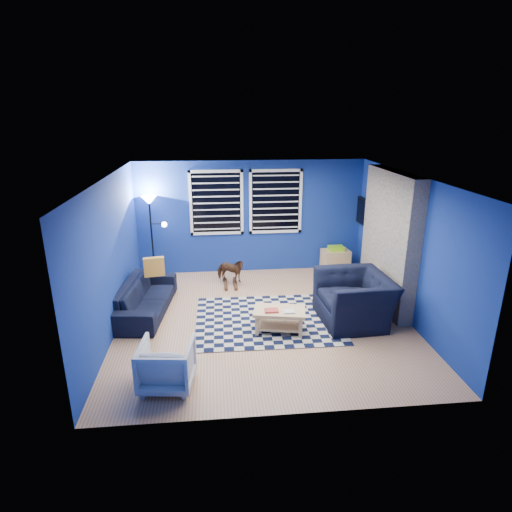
{
  "coord_description": "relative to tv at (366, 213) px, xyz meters",
  "views": [
    {
      "loc": [
        -0.82,
        -6.73,
        3.48
      ],
      "look_at": [
        -0.1,
        0.3,
        1.09
      ],
      "focal_mm": 30.0,
      "sensor_mm": 36.0,
      "label": 1
    }
  ],
  "objects": [
    {
      "name": "wall_left",
      "position": [
        -4.95,
        -2.0,
        -0.15
      ],
      "size": [
        0.0,
        5.0,
        5.0
      ],
      "primitive_type": "plane",
      "rotation": [
        1.57,
        0.0,
        1.57
      ],
      "color": "navy",
      "rests_on": "floor"
    },
    {
      "name": "armchair_bent",
      "position": [
        -3.94,
        -3.77,
        -1.08
      ],
      "size": [
        0.77,
        0.78,
        0.64
      ],
      "primitive_type": "imported",
      "rotation": [
        0.0,
        0.0,
        3.02
      ],
      "color": "gray",
      "rests_on": "floor"
    },
    {
      "name": "fireplace",
      "position": [
        -0.09,
        -1.5,
        -0.2
      ],
      "size": [
        0.65,
        2.0,
        2.5
      ],
      "color": "gray",
      "rests_on": "floor"
    },
    {
      "name": "wall_right",
      "position": [
        0.05,
        -2.0,
        -0.15
      ],
      "size": [
        0.0,
        5.0,
        5.0
      ],
      "primitive_type": "plane",
      "rotation": [
        1.57,
        0.0,
        -1.57
      ],
      "color": "navy",
      "rests_on": "floor"
    },
    {
      "name": "armchair_big",
      "position": [
        -0.89,
        -2.19,
        -0.98
      ],
      "size": [
        1.35,
        1.2,
        0.84
      ],
      "primitive_type": "imported",
      "rotation": [
        0.0,
        0.0,
        -1.51
      ],
      "color": "black",
      "rests_on": "floor"
    },
    {
      "name": "rocking_horse",
      "position": [
        -2.96,
        -0.37,
        -1.06
      ],
      "size": [
        0.51,
        0.69,
        0.53
      ],
      "primitive_type": "imported",
      "rotation": [
        0.0,
        0.0,
        1.16
      ],
      "color": "#4B2618",
      "rests_on": "floor"
    },
    {
      "name": "tv",
      "position": [
        0.0,
        0.0,
        0.0
      ],
      "size": [
        0.07,
        1.0,
        0.58
      ],
      "color": "black",
      "rests_on": "wall_right"
    },
    {
      "name": "coffee_table",
      "position": [
        -2.24,
        -2.45,
        -1.11
      ],
      "size": [
        0.92,
        0.64,
        0.42
      ],
      "rotation": [
        0.0,
        0.0,
        -0.2
      ],
      "color": "#DCB47B",
      "rests_on": "rug"
    },
    {
      "name": "wall_back",
      "position": [
        -2.45,
        0.5,
        -0.15
      ],
      "size": [
        5.0,
        0.0,
        5.0
      ],
      "primitive_type": "plane",
      "rotation": [
        1.57,
        0.0,
        0.0
      ],
      "color": "navy",
      "rests_on": "floor"
    },
    {
      "name": "rug",
      "position": [
        -2.38,
        -2.02,
        -1.39
      ],
      "size": [
        2.53,
        2.03,
        0.02
      ],
      "primitive_type": "cube",
      "rotation": [
        0.0,
        0.0,
        -0.01
      ],
      "color": "black",
      "rests_on": "floor"
    },
    {
      "name": "sofa",
      "position": [
        -4.54,
        -1.48,
        -1.11
      ],
      "size": [
        2.04,
        0.99,
        0.57
      ],
      "primitive_type": "imported",
      "rotation": [
        0.0,
        0.0,
        1.46
      ],
      "color": "black",
      "rests_on": "floor"
    },
    {
      "name": "ceiling",
      "position": [
        -2.45,
        -2.0,
        1.1
      ],
      "size": [
        5.0,
        5.0,
        0.0
      ],
      "primitive_type": "plane",
      "rotation": [
        3.14,
        0.0,
        0.0
      ],
      "color": "white",
      "rests_on": "wall_back"
    },
    {
      "name": "cabinet",
      "position": [
        -0.53,
        0.25,
        -1.14
      ],
      "size": [
        0.64,
        0.46,
        0.59
      ],
      "rotation": [
        0.0,
        0.0,
        0.1
      ],
      "color": "#DCB47B",
      "rests_on": "floor"
    },
    {
      "name": "floor",
      "position": [
        -2.45,
        -2.0,
        -1.4
      ],
      "size": [
        5.0,
        5.0,
        0.0
      ],
      "primitive_type": "plane",
      "color": "tan",
      "rests_on": "ground"
    },
    {
      "name": "window_left",
      "position": [
        -3.2,
        0.46,
        0.2
      ],
      "size": [
        1.17,
        0.06,
        1.42
      ],
      "color": "black",
      "rests_on": "wall_back"
    },
    {
      "name": "throw_pillow",
      "position": [
        -4.39,
        -1.14,
        -0.65
      ],
      "size": [
        0.39,
        0.18,
        0.36
      ],
      "primitive_type": "cube",
      "rotation": [
        0.0,
        0.0,
        0.19
      ],
      "color": "#C9882F",
      "rests_on": "sofa"
    },
    {
      "name": "window_right",
      "position": [
        -1.9,
        0.46,
        0.2
      ],
      "size": [
        1.17,
        0.06,
        1.42
      ],
      "color": "black",
      "rests_on": "wall_back"
    },
    {
      "name": "floor_lamp",
      "position": [
        -4.58,
        0.25,
        0.08
      ],
      "size": [
        0.49,
        0.3,
        1.81
      ],
      "color": "black",
      "rests_on": "floor"
    }
  ]
}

